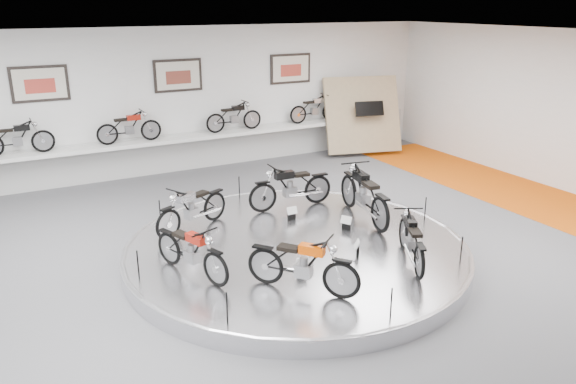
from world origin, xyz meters
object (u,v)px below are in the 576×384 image
bike_e (303,264)px  bike_b (291,186)px  bike_c (192,208)px  bike_f (412,239)px  bike_a (364,193)px  display_platform (296,251)px  shelf (185,138)px  bike_d (191,250)px

bike_e → bike_b: bearing=115.1°
bike_b → bike_c: size_ratio=1.07×
bike_f → bike_e: bearing=117.0°
bike_a → bike_e: bearing=138.5°
display_platform → bike_a: size_ratio=3.39×
shelf → bike_c: 5.04m
bike_d → bike_f: size_ratio=1.01×
shelf → bike_b: (0.84, -4.63, -0.21)m
display_platform → bike_c: bike_c is taller
bike_e → display_platform: bearing=114.8°
bike_b → bike_a: bearing=130.5°
bike_a → bike_c: 3.51m
display_platform → bike_e: bearing=-116.1°
bike_a → bike_e: (-2.65, -2.09, -0.09)m
bike_a → bike_b: 1.65m
bike_d → display_platform: bearing=77.2°
bike_a → bike_b: bike_a is taller
bike_e → bike_f: bike_e is taller
display_platform → bike_c: size_ratio=4.07×
bike_a → bike_f: (-0.50, -2.10, -0.12)m
bike_c → bike_e: bike_e is taller
shelf → bike_b: bearing=-79.7°
shelf → bike_e: bike_e is taller
shelf → bike_f: bearing=-80.4°
bike_b → bike_d: size_ratio=1.12×
bike_c → bike_d: (-0.66, -1.87, -0.02)m
display_platform → bike_d: 2.23m
bike_b → bike_d: bike_b is taller
shelf → bike_c: size_ratio=7.00×
shelf → bike_f: size_ratio=7.36×
shelf → bike_d: bike_d is taller
display_platform → bike_a: bike_a is taller
bike_e → bike_c: bearing=152.8°
shelf → bike_b: bike_b is taller
bike_b → bike_f: bearing=101.2°
bike_b → bike_f: bike_b is taller
bike_d → bike_e: size_ratio=0.95×
display_platform → bike_e: 1.91m
bike_e → bike_f: size_ratio=1.06×
bike_d → bike_f: bike_d is taller
shelf → bike_d: bearing=-107.7°
bike_b → bike_c: 2.32m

